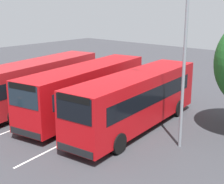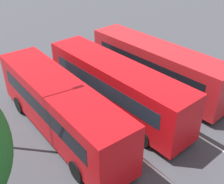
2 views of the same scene
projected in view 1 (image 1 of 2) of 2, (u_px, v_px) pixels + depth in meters
name	position (u px, v px, depth m)	size (l,w,h in m)	color
ground_plane	(83.00, 116.00, 22.24)	(70.25, 70.25, 0.00)	#38383D
bus_far_left	(38.00, 82.00, 23.75)	(11.20, 4.30, 3.29)	#AD191E
bus_center_left	(86.00, 89.00, 21.86)	(11.19, 4.13, 3.29)	#B70C11
bus_center_right	(136.00, 99.00, 19.62)	(11.15, 3.54, 3.29)	#B70C11
street_lamp	(180.00, 55.00, 16.48)	(0.20, 2.67, 8.26)	gray
lane_stripe_outer_left	(64.00, 110.00, 23.47)	(14.45, 0.12, 0.01)	silver
lane_stripe_inner_left	(105.00, 122.00, 21.02)	(14.45, 0.12, 0.01)	silver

